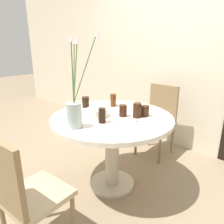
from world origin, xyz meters
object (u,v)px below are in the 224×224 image
chair_right_flank (159,116)px  side_plate (124,105)px  drink_glass_4 (137,110)px  drink_glass_2 (102,115)px  birthday_cake (97,112)px  drink_glass_1 (86,102)px  chair_near_front (24,191)px  flower_vase (75,108)px  drink_glass_0 (145,111)px  drink_glass_5 (113,100)px  drink_glass_3 (123,111)px

chair_right_flank → side_plate: size_ratio=5.46×
drink_glass_4 → drink_glass_2: bearing=-113.6°
birthday_cake → drink_glass_2: drink_glass_2 is taller
side_plate → drink_glass_1: (-0.24, -0.34, 0.05)m
drink_glass_2 → drink_glass_4: drink_glass_4 is taller
birthday_cake → drink_glass_4: bearing=38.3°
chair_near_front → drink_glass_2: chair_near_front is taller
chair_right_flank → chair_near_front: 1.86m
flower_vase → side_plate: bearing=100.2°
chair_right_flank → chair_near_front: bearing=-89.0°
birthday_cake → drink_glass_0: 0.44m
birthday_cake → drink_glass_1: birthday_cake is taller
birthday_cake → flower_vase: (0.07, -0.30, 0.13)m
side_plate → drink_glass_2: bearing=-68.3°
drink_glass_5 → flower_vase: bearing=-73.6°
drink_glass_4 → birthday_cake: bearing=-141.7°
side_plate → drink_glass_3: (0.23, -0.29, 0.05)m
drink_glass_2 → drink_glass_5: (-0.26, 0.42, 0.00)m
drink_glass_2 → drink_glass_5: drink_glass_5 is taller
birthday_cake → drink_glass_1: 0.32m
drink_glass_3 → drink_glass_4: size_ratio=0.81×
birthday_cake → drink_glass_2: bearing=-29.2°
drink_glass_1 → drink_glass_5: drink_glass_5 is taller
birthday_cake → drink_glass_3: birthday_cake is taller
drink_glass_1 → drink_glass_4: (0.58, 0.11, 0.01)m
drink_glass_4 → drink_glass_5: 0.41m
chair_right_flank → flower_vase: 1.39m
chair_right_flank → drink_glass_0: 0.82m
flower_vase → drink_glass_2: flower_vase is taller
chair_near_front → flower_vase: bearing=-83.3°
chair_near_front → flower_vase: (-0.12, 0.53, 0.42)m
drink_glass_1 → drink_glass_3: drink_glass_1 is taller
chair_right_flank → birthday_cake: size_ratio=4.46×
drink_glass_0 → drink_glass_2: drink_glass_2 is taller
side_plate → drink_glass_0: size_ratio=1.62×
side_plate → drink_glass_2: size_ratio=1.26×
flower_vase → drink_glass_5: (-0.19, 0.64, -0.10)m
drink_glass_0 → drink_glass_5: 0.43m
flower_vase → drink_glass_4: size_ratio=5.51×
drink_glass_1 → drink_glass_3: bearing=5.9°
chair_near_front → drink_glass_3: 1.04m
side_plate → drink_glass_1: size_ratio=1.46×
chair_right_flank → chair_near_front: size_ratio=1.00×
chair_near_front → birthday_cake: chair_near_front is taller
drink_glass_3 → drink_glass_1: bearing=-174.1°
flower_vase → drink_glass_1: 0.57m
flower_vase → drink_glass_3: (0.10, 0.46, -0.11)m
chair_near_front → drink_glass_2: size_ratio=6.88×
chair_right_flank → drink_glass_4: chair_right_flank is taller
chair_near_front → drink_glass_2: bearing=-92.7°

